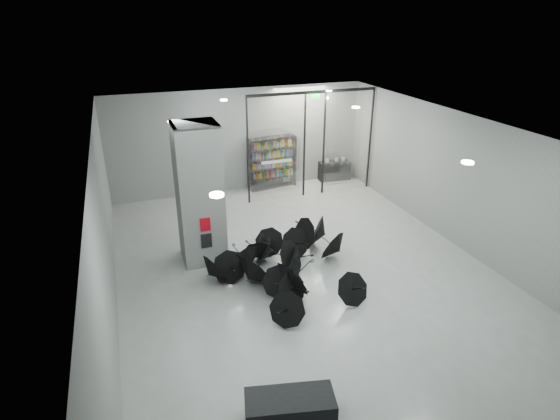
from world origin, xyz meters
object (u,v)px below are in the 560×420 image
object	(u,v)px
bookshelf	(272,162)
umbrella_cluster	(283,266)
shop_counter	(334,170)
column	(199,194)
bench	(290,408)

from	to	relation	value
bookshelf	umbrella_cluster	distance (m)	6.78
shop_counter	umbrella_cluster	size ratio (longest dim) A/B	0.27
column	bookshelf	bearing A→B (deg)	51.85
bench	umbrella_cluster	xyz separation A→B (m)	(1.53, 4.54, 0.04)
bookshelf	bench	bearing A→B (deg)	-116.94
bookshelf	umbrella_cluster	world-z (taller)	bookshelf
column	umbrella_cluster	size ratio (longest dim) A/B	0.81
umbrella_cluster	bench	bearing A→B (deg)	-108.57
column	bench	size ratio (longest dim) A/B	2.52
bench	umbrella_cluster	size ratio (longest dim) A/B	0.32
column	bench	xyz separation A→B (m)	(0.33, -6.26, -1.75)
bookshelf	shop_counter	bearing A→B (deg)	-10.20
shop_counter	umbrella_cluster	world-z (taller)	umbrella_cluster
umbrella_cluster	column	bearing A→B (deg)	137.17
column	bookshelf	size ratio (longest dim) A/B	1.91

